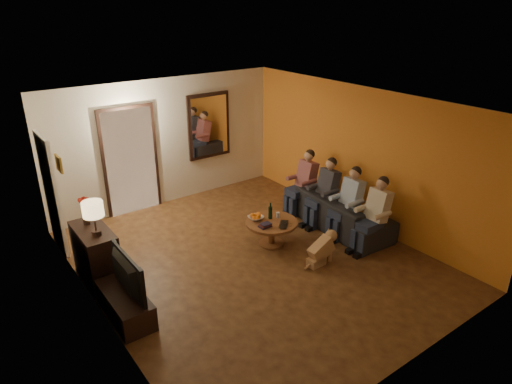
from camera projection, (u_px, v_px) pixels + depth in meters
floor at (252, 259)px, 7.62m from camera, size 5.00×6.00×0.01m
ceiling at (252, 105)px, 6.60m from camera, size 5.00×6.00×0.01m
back_wall at (166, 142)px, 9.33m from camera, size 5.00×0.02×2.60m
front_wall at (415, 275)px, 4.89m from camera, size 5.00×0.02×2.60m
left_wall at (92, 233)px, 5.75m from camera, size 0.02×6.00×2.60m
right_wall at (361, 157)px, 8.47m from camera, size 0.02×6.00×2.60m
orange_accent at (360, 157)px, 8.47m from camera, size 0.01×6.00×2.60m
kitchen_doorway at (131, 162)px, 8.98m from camera, size 1.00×0.06×2.10m
door_trim at (131, 162)px, 8.97m from camera, size 1.12×0.04×2.22m
fridge_glimpse at (143, 166)px, 9.18m from camera, size 0.45×0.03×1.70m
mirror_frame at (209, 126)px, 9.77m from camera, size 1.00×0.05×1.40m
mirror_glass at (210, 126)px, 9.75m from camera, size 0.86×0.02×1.26m
white_door at (51, 194)px, 7.59m from camera, size 0.06×0.85×2.04m
framed_art at (59, 164)px, 6.51m from camera, size 0.03×0.28×0.24m
art_canvas at (60, 163)px, 6.52m from camera, size 0.01×0.22×0.18m
dresser at (96, 255)px, 6.93m from camera, size 0.45×0.98×0.87m
table_lamp at (94, 219)px, 6.48m from camera, size 0.30×0.30×0.54m
flower_vase at (85, 211)px, 6.83m from camera, size 0.14×0.14×0.44m
tv_stand at (125, 305)px, 6.21m from camera, size 0.45×1.10×0.37m
tv at (121, 275)px, 6.03m from camera, size 1.00×0.13×0.57m
sofa at (339, 212)px, 8.60m from camera, size 2.22×1.00×0.63m
person_a at (375, 216)px, 7.76m from camera, size 0.60×0.40×1.20m
person_b at (349, 205)px, 8.21m from camera, size 0.60×0.40×1.20m
person_c at (325, 194)px, 8.65m from camera, size 0.60×0.40×1.20m
person_d at (304, 184)px, 9.10m from camera, size 0.60×0.40×1.20m
dog at (321, 248)px, 7.41m from camera, size 0.57×0.26×0.56m
coffee_table at (271, 233)px, 8.02m from camera, size 1.10×1.10×0.45m
bowl at (256, 218)px, 7.98m from camera, size 0.26×0.26×0.06m
oranges at (256, 214)px, 7.95m from camera, size 0.20×0.20×0.08m
wine_bottle at (270, 211)px, 7.97m from camera, size 0.07×0.07×0.31m
wine_glass at (278, 215)px, 8.04m from camera, size 0.06×0.06×0.10m
book_stack at (265, 225)px, 7.72m from camera, size 0.20×0.15×0.07m
laptop at (286, 225)px, 7.77m from camera, size 0.38×0.38×0.03m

